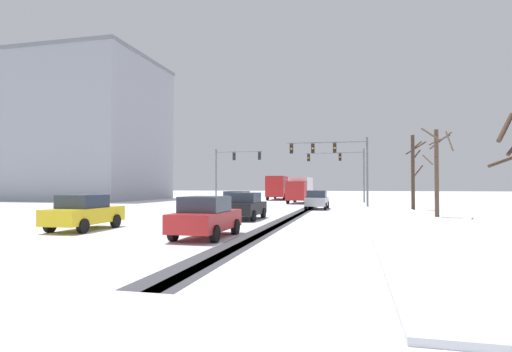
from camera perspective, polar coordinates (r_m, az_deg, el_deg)
The scene contains 17 objects.
ground_plane at distance 11.63m, azimuth -27.20°, elevation -11.31°, with size 300.00×300.00×0.00m, color silver.
wheel_track_left_lane at distance 25.10m, azimuth 4.17°, elevation -6.01°, with size 0.95×35.18×0.01m, color #424247.
wheel_track_right_lane at distance 25.04m, azimuth 5.10°, elevation -6.02°, with size 0.70×35.18×0.01m, color #424247.
sidewalk_kerb_right at distance 23.33m, azimuth 20.08°, elevation -6.15°, with size 4.00×35.18×0.12m, color white.
traffic_signal_far_right at distance 50.94m, azimuth 12.05°, elevation 1.65°, with size 7.16×0.73×6.50m.
traffic_signal_near_right at distance 38.66m, azimuth 10.90°, elevation 2.81°, with size 7.43×0.67×6.50m.
traffic_signal_far_left at distance 48.85m, azimuth -3.41°, elevation 1.68°, with size 5.77×0.40×6.50m.
car_silver_lead at distance 35.60m, azimuth 8.54°, elevation -3.32°, with size 1.87×4.12×1.62m.
car_white_second at distance 31.37m, azimuth -2.64°, elevation -3.60°, with size 1.92×4.14×1.62m.
car_black_third at distance 24.60m, azimuth -1.50°, elevation -4.21°, with size 1.87×4.12×1.62m.
car_yellow_cab_fourth at distance 20.38m, azimuth -22.91°, elevation -4.69°, with size 1.90×4.13×1.62m.
car_red_fifth at distance 16.15m, azimuth -7.01°, elevation -5.69°, with size 1.86×4.11×1.62m.
bus_oncoming at distance 60.57m, azimuth 3.34°, elevation -1.41°, with size 2.98×11.09×3.38m.
box_truck_delivery at distance 48.18m, azimuth 6.17°, elevation -1.84°, with size 2.45×7.46×3.02m.
bare_tree_sidewalk_mid at distance 29.14m, azimuth 23.98°, elevation 1.03°, with size 2.11×2.19×5.88m.
bare_tree_sidewalk_far at distance 36.92m, azimuth 21.18°, elevation 0.80°, with size 1.65×1.49×6.32m.
office_building_far_left_block at distance 66.97m, azimuth -24.21°, elevation 5.80°, with size 24.53×17.77×20.50m.
Camera 1 is at (7.45, -8.70, 2.04)m, focal length 28.57 mm.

